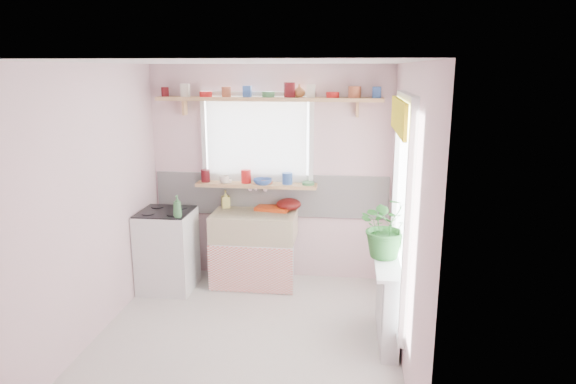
# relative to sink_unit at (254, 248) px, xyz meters

# --- Properties ---
(room) EXTENTS (3.20, 3.20, 3.20)m
(room) POSITION_rel_sink_unit_xyz_m (0.81, -0.43, 0.94)
(room) COLOR beige
(room) RESTS_ON ground
(sink_unit) EXTENTS (0.95, 0.65, 1.11)m
(sink_unit) POSITION_rel_sink_unit_xyz_m (0.00, 0.00, 0.00)
(sink_unit) COLOR white
(sink_unit) RESTS_ON ground
(cooker) EXTENTS (0.58, 0.58, 0.93)m
(cooker) POSITION_rel_sink_unit_xyz_m (-0.95, -0.24, 0.03)
(cooker) COLOR white
(cooker) RESTS_ON ground
(radiator_ledge) EXTENTS (0.22, 0.95, 0.78)m
(radiator_ledge) POSITION_rel_sink_unit_xyz_m (1.45, -1.09, -0.03)
(radiator_ledge) COLOR white
(radiator_ledge) RESTS_ON ground
(windowsill) EXTENTS (1.40, 0.22, 0.04)m
(windowsill) POSITION_rel_sink_unit_xyz_m (-0.00, 0.19, 0.71)
(windowsill) COLOR tan
(windowsill) RESTS_ON room
(pine_shelf) EXTENTS (2.52, 0.24, 0.04)m
(pine_shelf) POSITION_rel_sink_unit_xyz_m (0.15, 0.18, 1.69)
(pine_shelf) COLOR tan
(pine_shelf) RESTS_ON room
(shelf_crockery) EXTENTS (2.47, 0.11, 0.12)m
(shelf_crockery) POSITION_rel_sink_unit_xyz_m (0.15, 0.18, 1.76)
(shelf_crockery) COLOR #590F14
(shelf_crockery) RESTS_ON pine_shelf
(sill_crockery) EXTENTS (1.35, 0.11, 0.12)m
(sill_crockery) POSITION_rel_sink_unit_xyz_m (-0.05, 0.19, 0.78)
(sill_crockery) COLOR #590F14
(sill_crockery) RESTS_ON windowsill
(dish_tray) EXTENTS (0.43, 0.35, 0.04)m
(dish_tray) POSITION_rel_sink_unit_xyz_m (0.20, 0.21, 0.44)
(dish_tray) COLOR #D44112
(dish_tray) RESTS_ON sink_unit
(colander) EXTENTS (0.32, 0.32, 0.13)m
(colander) POSITION_rel_sink_unit_xyz_m (0.37, 0.21, 0.48)
(colander) COLOR #59100F
(colander) RESTS_ON sink_unit
(jade_plant) EXTENTS (0.61, 0.56, 0.59)m
(jade_plant) POSITION_rel_sink_unit_xyz_m (1.42, -1.01, 0.64)
(jade_plant) COLOR #2C6E2C
(jade_plant) RESTS_ON radiator_ledge
(fruit_bowl) EXTENTS (0.37, 0.37, 0.07)m
(fruit_bowl) POSITION_rel_sink_unit_xyz_m (1.48, -0.78, 0.38)
(fruit_bowl) COLOR silver
(fruit_bowl) RESTS_ON radiator_ledge
(herb_pot) EXTENTS (0.13, 0.11, 0.22)m
(herb_pot) POSITION_rel_sink_unit_xyz_m (1.36, -0.96, 0.45)
(herb_pot) COLOR #2F692A
(herb_pot) RESTS_ON radiator_ledge
(soap_bottle_sink) EXTENTS (0.12, 0.12, 0.21)m
(soap_bottle_sink) POSITION_rel_sink_unit_xyz_m (-0.38, 0.21, 0.52)
(soap_bottle_sink) COLOR #CECA5B
(soap_bottle_sink) RESTS_ON sink_unit
(sill_cup) EXTENTS (0.14, 0.14, 0.09)m
(sill_cup) POSITION_rel_sink_unit_xyz_m (-0.36, 0.13, 0.77)
(sill_cup) COLOR beige
(sill_cup) RESTS_ON windowsill
(sill_bowl) EXTENTS (0.27, 0.27, 0.07)m
(sill_bowl) POSITION_rel_sink_unit_xyz_m (0.08, 0.13, 0.76)
(sill_bowl) COLOR #345BAB
(sill_bowl) RESTS_ON windowsill
(shelf_vase) EXTENTS (0.16, 0.16, 0.14)m
(shelf_vase) POSITION_rel_sink_unit_xyz_m (0.49, 0.24, 1.78)
(shelf_vase) COLOR #B16A36
(shelf_vase) RESTS_ON pine_shelf
(cooker_bottle) EXTENTS (0.10, 0.10, 0.24)m
(cooker_bottle) POSITION_rel_sink_unit_xyz_m (-0.73, -0.46, 0.60)
(cooker_bottle) COLOR #3B7744
(cooker_bottle) RESTS_ON cooker
(fruit) EXTENTS (0.20, 0.14, 0.10)m
(fruit) POSITION_rel_sink_unit_xyz_m (1.49, -0.77, 0.44)
(fruit) COLOR orange
(fruit) RESTS_ON fruit_bowl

